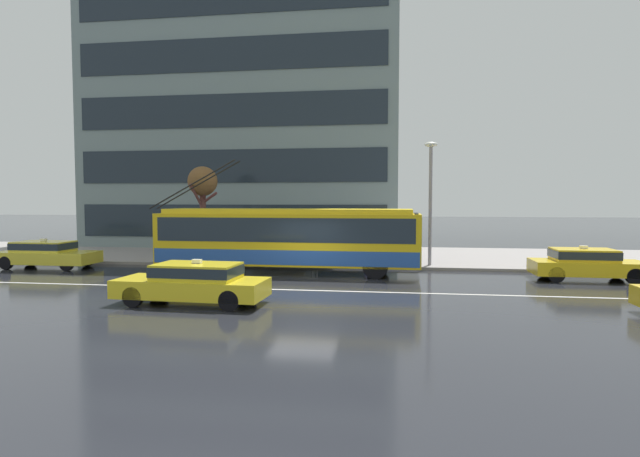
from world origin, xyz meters
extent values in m
plane|color=#24252B|center=(0.00, 0.00, 0.00)|extent=(160.00, 160.00, 0.00)
cube|color=gray|center=(0.00, 9.56, 0.07)|extent=(80.00, 10.00, 0.14)
cube|color=silver|center=(0.00, -1.20, 0.00)|extent=(72.00, 0.14, 0.01)
cube|color=yellow|center=(-1.19, 2.96, 1.52)|extent=(11.51, 2.74, 2.21)
cube|color=gold|center=(-1.19, 2.96, 2.72)|extent=(10.82, 2.47, 0.20)
cube|color=#1E2833|center=(-1.19, 2.96, 1.96)|extent=(11.06, 2.76, 1.02)
cube|color=#2651A2|center=(-1.19, 2.96, 0.81)|extent=(11.40, 2.77, 0.62)
cube|color=#1E2833|center=(4.49, 2.84, 1.96)|extent=(0.16, 2.21, 1.10)
cube|color=black|center=(4.34, 2.85, 2.52)|extent=(0.20, 1.91, 0.28)
cylinder|color=black|center=(-5.50, 3.39, 3.90)|extent=(4.08, 0.14, 2.20)
cylinder|color=black|center=(-5.52, 2.69, 3.90)|extent=(4.08, 0.14, 2.20)
cylinder|color=black|center=(2.73, 3.98, 0.52)|extent=(1.05, 0.32, 1.04)
cylinder|color=black|center=(2.68, 1.77, 0.52)|extent=(1.05, 0.32, 1.04)
cylinder|color=black|center=(-4.84, 4.14, 0.52)|extent=(1.05, 0.32, 1.04)
cylinder|color=black|center=(-4.88, 1.93, 0.52)|extent=(1.05, 0.32, 1.04)
cube|color=yellow|center=(11.10, 2.60, 0.51)|extent=(4.27, 1.85, 0.55)
cube|color=yellow|center=(10.93, 2.60, 1.02)|extent=(2.32, 1.57, 0.48)
cube|color=#1E2833|center=(10.93, 2.60, 1.05)|extent=(2.36, 1.59, 0.31)
cube|color=silver|center=(10.93, 2.60, 1.33)|extent=(0.28, 0.17, 0.12)
cylinder|color=black|center=(12.52, 3.36, 0.31)|extent=(0.62, 0.21, 0.62)
cylinder|color=black|center=(12.49, 1.79, 0.31)|extent=(0.62, 0.21, 0.62)
cylinder|color=black|center=(9.72, 3.41, 0.31)|extent=(0.62, 0.21, 0.62)
cylinder|color=black|center=(9.69, 1.84, 0.31)|extent=(0.62, 0.21, 0.62)
cube|color=yellow|center=(-12.79, 2.89, 0.51)|extent=(4.62, 1.76, 0.55)
cube|color=yellow|center=(-12.98, 2.89, 1.02)|extent=(2.49, 1.52, 0.48)
cube|color=#1E2833|center=(-12.98, 2.89, 1.05)|extent=(2.54, 1.53, 0.31)
cube|color=silver|center=(-12.98, 2.89, 1.33)|extent=(0.28, 0.16, 0.12)
cylinder|color=black|center=(-11.27, 3.67, 0.31)|extent=(0.62, 0.20, 0.62)
cylinder|color=black|center=(-11.27, 2.10, 0.31)|extent=(0.62, 0.20, 0.62)
cylinder|color=black|center=(-14.32, 3.67, 0.31)|extent=(0.62, 0.20, 0.62)
cylinder|color=black|center=(-14.32, 2.10, 0.31)|extent=(0.62, 0.20, 0.62)
cube|color=yellow|center=(-2.78, -4.02, 0.51)|extent=(4.71, 1.97, 0.55)
cube|color=yellow|center=(-2.59, -4.03, 1.02)|extent=(2.57, 1.62, 0.48)
cube|color=#1E2833|center=(-2.59, -4.03, 1.05)|extent=(2.62, 1.64, 0.31)
cube|color=silver|center=(-2.59, -4.03, 1.33)|extent=(0.29, 0.17, 0.12)
cylinder|color=black|center=(-4.34, -4.72, 0.31)|extent=(0.63, 0.23, 0.62)
cylinder|color=black|center=(-4.26, -3.18, 0.31)|extent=(0.63, 0.23, 0.62)
cylinder|color=black|center=(-1.29, -4.87, 0.31)|extent=(0.63, 0.23, 0.62)
cylinder|color=black|center=(-1.21, -3.33, 0.31)|extent=(0.63, 0.23, 0.62)
cylinder|color=gray|center=(-0.49, 5.30, 1.32)|extent=(0.08, 0.08, 2.37)
cylinder|color=gray|center=(-4.42, 5.30, 1.32)|extent=(0.08, 0.08, 2.37)
cylinder|color=gray|center=(-0.49, 6.89, 1.32)|extent=(0.08, 0.08, 2.37)
cylinder|color=gray|center=(-4.42, 6.89, 1.32)|extent=(0.08, 0.08, 2.37)
cube|color=#99ADB2|center=(-2.46, 6.89, 1.37)|extent=(3.73, 0.04, 1.90)
cube|color=#B2B2B7|center=(-2.46, 6.10, 2.55)|extent=(4.22, 1.89, 0.08)
cube|color=brown|center=(-2.46, 6.49, 0.59)|extent=(2.75, 0.36, 0.08)
cylinder|color=#2E3053|center=(2.16, 6.25, 0.54)|extent=(0.14, 0.14, 0.81)
cylinder|color=#2E3053|center=(2.06, 6.12, 0.54)|extent=(0.14, 0.14, 0.81)
cylinder|color=maroon|center=(2.11, 6.18, 1.25)|extent=(0.50, 0.50, 0.60)
sphere|color=#E29266|center=(2.11, 6.18, 1.65)|extent=(0.20, 0.20, 0.20)
cylinder|color=#50563B|center=(-1.76, 7.23, 0.54)|extent=(0.14, 0.14, 0.79)
cylinder|color=#50563B|center=(-1.69, 7.09, 0.54)|extent=(0.14, 0.14, 0.79)
cylinder|color=#44454D|center=(-1.73, 7.16, 1.25)|extent=(0.48, 0.48, 0.64)
sphere|color=tan|center=(-1.73, 7.16, 1.68)|extent=(0.22, 0.22, 0.22)
cone|color=#388350|center=(-1.67, 7.05, 1.97)|extent=(1.18, 1.18, 0.28)
cylinder|color=#333333|center=(-1.67, 7.05, 1.44)|extent=(0.02, 0.02, 0.78)
cylinder|color=gray|center=(5.11, 5.43, 2.91)|extent=(0.16, 0.16, 5.54)
ellipsoid|color=silver|center=(5.11, 5.43, 5.80)|extent=(0.60, 0.32, 0.24)
cylinder|color=brown|center=(-6.88, 7.52, 1.89)|extent=(0.32, 0.32, 3.49)
cylinder|color=brown|center=(-7.06, 7.11, 3.42)|extent=(0.56, 0.98, 1.34)
cylinder|color=brown|center=(-6.68, 7.29, 3.58)|extent=(0.58, 0.63, 0.82)
cylinder|color=brown|center=(-6.45, 7.39, 3.33)|extent=(0.98, 0.40, 0.66)
sphere|color=brown|center=(-6.88, 7.52, 4.23)|extent=(1.61, 1.61, 1.61)
cube|color=gray|center=(-6.80, 19.66, 13.75)|extent=(20.94, 15.73, 27.50)
cube|color=#1E2833|center=(-6.80, 11.76, 1.89)|extent=(19.68, 0.06, 2.06)
cube|color=#1E2833|center=(-6.80, 11.76, 5.33)|extent=(19.68, 0.06, 2.06)
cube|color=#1E2833|center=(-6.80, 11.76, 8.77)|extent=(19.68, 0.06, 2.06)
cube|color=#1E2833|center=(-6.80, 11.76, 12.20)|extent=(19.68, 0.06, 2.06)
camera|label=1|loc=(3.36, -18.74, 3.22)|focal=28.31mm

